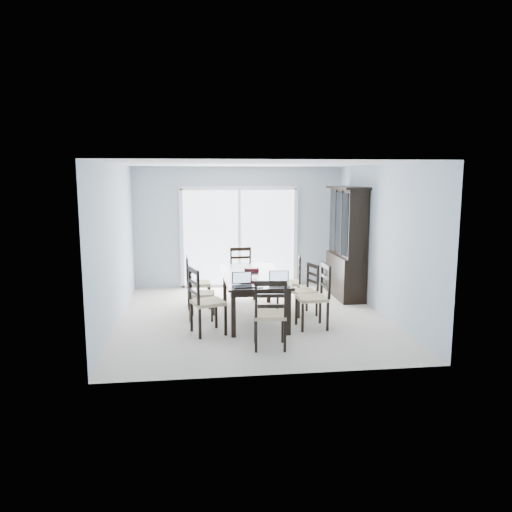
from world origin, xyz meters
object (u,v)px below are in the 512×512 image
object	(u,v)px
chair_right_near	(318,289)
laptop_dark	(243,283)
chair_left_near	(201,294)
chair_left_mid	(196,286)
china_hutch	(347,244)
hot_tub	(201,258)
chair_right_mid	(308,284)
cell_phone	(259,287)
chair_left_far	(193,276)
chair_end_near	(270,307)
chair_right_far	(294,275)
game_box	(252,270)
dining_table	(253,279)
chair_end_far	(241,267)
laptop_silver	(279,282)

from	to	relation	value
chair_right_near	laptop_dark	xyz separation A→B (m)	(-1.22, -0.22, 0.17)
chair_left_near	chair_left_mid	world-z (taller)	chair_left_near
china_hutch	chair_right_near	distance (m)	2.25
chair_left_near	laptop_dark	distance (m)	0.66
hot_tub	chair_right_mid	bearing A→B (deg)	-63.36
chair_right_mid	cell_phone	xyz separation A→B (m)	(-1.00, -1.10, 0.21)
chair_left_far	hot_tub	size ratio (longest dim) A/B	0.54
chair_left_near	chair_end_near	world-z (taller)	chair_left_near
chair_left_mid	chair_left_far	world-z (taller)	chair_left_far
chair_right_far	game_box	world-z (taller)	chair_right_far
china_hutch	game_box	world-z (taller)	china_hutch
dining_table	cell_phone	bearing A→B (deg)	-91.45
chair_end_far	hot_tub	world-z (taller)	chair_end_far
chair_right_far	game_box	xyz separation A→B (m)	(-0.82, -0.32, 0.18)
chair_left_far	cell_phone	distance (m)	2.06
laptop_silver	hot_tub	xyz separation A→B (m)	(-1.11, 4.51, -0.36)
chair_left_far	chair_end_far	xyz separation A→B (m)	(0.95, 0.66, 0.02)
chair_left_near	chair_left_far	size ratio (longest dim) A/B	1.09
china_hutch	chair_left_far	bearing A→B (deg)	-171.63
chair_left_near	chair_right_mid	xyz separation A→B (m)	(1.86, 0.90, -0.09)
chair_right_near	chair_end_far	bearing A→B (deg)	23.00
hot_tub	dining_table	bearing A→B (deg)	-77.49
game_box	chair_right_mid	bearing A→B (deg)	-9.70
china_hutch	chair_left_mid	size ratio (longest dim) A/B	2.06
chair_end_far	laptop_silver	size ratio (longest dim) A/B	3.45
chair_left_mid	game_box	xyz separation A→B (m)	(0.97, 0.21, 0.21)
chair_left_mid	chair_right_far	size ratio (longest dim) A/B	0.95
dining_table	chair_left_near	distance (m)	1.20
laptop_silver	chair_left_near	bearing A→B (deg)	-176.23
chair_right_far	chair_end_near	distance (m)	2.33
chair_right_far	chair_left_mid	bearing A→B (deg)	117.37
chair_left_near	chair_end_near	xyz separation A→B (m)	(0.93, -0.82, -0.02)
chair_right_near	laptop_dark	bearing A→B (deg)	97.92
chair_left_mid	chair_right_near	xyz separation A→B (m)	(1.92, -0.74, 0.06)
chair_left_near	game_box	size ratio (longest dim) A/B	4.91
dining_table	chair_end_far	xyz separation A→B (m)	(-0.06, 1.47, -0.07)
chair_end_near	game_box	xyz separation A→B (m)	(-0.04, 1.88, 0.16)
dining_table	chair_left_near	size ratio (longest dim) A/B	1.82
dining_table	china_hutch	size ratio (longest dim) A/B	1.00
dining_table	chair_right_far	size ratio (longest dim) A/B	1.95
chair_right_near	chair_right_far	world-z (taller)	chair_right_near
dining_table	game_box	bearing A→B (deg)	89.10
chair_left_far	laptop_dark	bearing A→B (deg)	22.24
dining_table	hot_tub	size ratio (longest dim) A/B	1.08
chair_end_far	cell_phone	xyz separation A→B (m)	(0.03, -2.47, 0.15)
chair_left_far	laptop_silver	size ratio (longest dim) A/B	3.32
cell_phone	chair_right_near	bearing A→B (deg)	8.37
dining_table	chair_right_mid	bearing A→B (deg)	5.67
chair_end_near	hot_tub	world-z (taller)	chair_end_near
chair_left_mid	hot_tub	world-z (taller)	chair_left_mid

